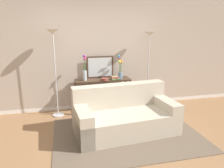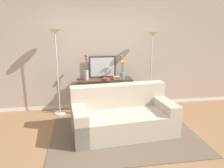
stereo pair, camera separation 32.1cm
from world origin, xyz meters
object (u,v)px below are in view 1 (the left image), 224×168
(vase_tall_flowers, at_px, (85,72))
(floor_lamp_right, at_px, (149,49))
(couch, at_px, (124,116))
(floor_lamp_left, at_px, (54,49))
(book_stack, at_px, (115,78))
(fruit_bowl, at_px, (105,79))
(wall_mirror, at_px, (100,67))
(book_row_under_console, at_px, (87,109))
(console_table, at_px, (103,89))
(vase_short_flowers, at_px, (120,70))

(vase_tall_flowers, bearing_deg, floor_lamp_right, -2.14)
(couch, distance_m, floor_lamp_left, 2.07)
(floor_lamp_left, height_order, book_stack, floor_lamp_left)
(floor_lamp_right, relative_size, fruit_bowl, 11.42)
(fruit_bowl, bearing_deg, wall_mirror, 99.99)
(floor_lamp_left, relative_size, fruit_bowl, 11.72)
(floor_lamp_left, relative_size, book_row_under_console, 6.93)
(console_table, relative_size, floor_lamp_right, 0.69)
(vase_tall_flowers, relative_size, book_stack, 3.01)
(fruit_bowl, bearing_deg, console_table, 99.15)
(console_table, distance_m, vase_tall_flowers, 0.61)
(book_stack, bearing_deg, wall_mirror, 138.40)
(wall_mirror, bearing_deg, console_table, -79.36)
(floor_lamp_right, xyz_separation_m, vase_tall_flowers, (-1.53, 0.06, -0.50))
(floor_lamp_right, bearing_deg, floor_lamp_left, 180.00)
(console_table, xyz_separation_m, fruit_bowl, (0.02, -0.13, 0.26))
(wall_mirror, height_order, fruit_bowl, wall_mirror)
(fruit_bowl, distance_m, book_stack, 0.25)
(console_table, xyz_separation_m, vase_short_flowers, (0.42, -0.01, 0.44))
(floor_lamp_left, height_order, floor_lamp_right, floor_lamp_left)
(book_stack, bearing_deg, couch, -93.96)
(floor_lamp_left, xyz_separation_m, wall_mirror, (1.04, 0.25, -0.48))
(vase_short_flowers, xyz_separation_m, book_stack, (-0.15, -0.09, -0.17))
(floor_lamp_left, xyz_separation_m, book_stack, (1.35, -0.02, -0.70))
(couch, bearing_deg, floor_lamp_left, 139.31)
(wall_mirror, bearing_deg, book_row_under_console, -156.04)
(wall_mirror, distance_m, vase_short_flowers, 0.49)
(vase_short_flowers, relative_size, book_stack, 2.89)
(couch, xyz_separation_m, vase_short_flowers, (0.23, 1.17, 0.68))
(fruit_bowl, xyz_separation_m, book_stack, (0.25, 0.02, 0.01))
(console_table, xyz_separation_m, floor_lamp_right, (1.11, -0.09, 0.94))
(book_stack, distance_m, book_row_under_console, 1.02)
(book_stack, height_order, book_row_under_console, book_stack)
(floor_lamp_left, height_order, vase_tall_flowers, floor_lamp_left)
(fruit_bowl, distance_m, book_row_under_console, 0.88)
(console_table, relative_size, book_row_under_console, 4.67)
(vase_tall_flowers, bearing_deg, book_stack, -6.15)
(floor_lamp_right, relative_size, book_stack, 9.69)
(couch, bearing_deg, vase_short_flowers, 79.00)
(console_table, xyz_separation_m, floor_lamp_left, (-1.07, -0.09, 0.98))
(floor_lamp_right, bearing_deg, couch, -129.80)
(wall_mirror, bearing_deg, floor_lamp_right, -12.44)
(floor_lamp_right, bearing_deg, wall_mirror, 167.56)
(console_table, bearing_deg, wall_mirror, 100.64)
(floor_lamp_left, distance_m, wall_mirror, 1.17)
(floor_lamp_left, xyz_separation_m, vase_short_flowers, (1.50, 0.07, -0.53))
(wall_mirror, bearing_deg, vase_tall_flowers, -153.86)
(console_table, height_order, vase_short_flowers, vase_short_flowers)
(wall_mirror, distance_m, vase_tall_flowers, 0.44)
(couch, bearing_deg, wall_mirror, 99.65)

